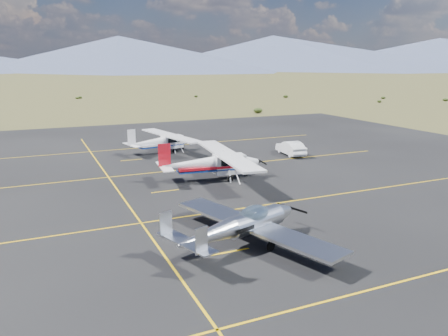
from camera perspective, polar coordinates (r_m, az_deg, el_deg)
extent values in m
plane|color=#383D1C|center=(25.32, 3.72, -6.74)|extent=(1600.00, 1600.00, 0.00)
cube|color=black|center=(31.38, -2.18, -2.67)|extent=(72.00, 72.00, 0.02)
cube|color=#B9BBC0|center=(22.11, 3.89, -7.46)|extent=(4.86, 10.32, 0.14)
ellipsoid|color=#99BFD8|center=(21.92, 3.92, -6.11)|extent=(2.13, 1.62, 0.94)
cube|color=#B9BBC0|center=(19.36, -4.95, -9.61)|extent=(1.86, 3.52, 0.07)
cube|color=#B9BBC0|center=(18.15, -2.96, -9.44)|extent=(0.62, 0.27, 1.15)
cube|color=#B9BBC0|center=(20.03, -7.59, -7.28)|extent=(0.62, 0.27, 1.15)
cylinder|color=black|center=(23.62, 6.98, -7.82)|extent=(0.40, 0.22, 0.39)
cylinder|color=black|center=(21.33, 6.14, -10.12)|extent=(0.48, 0.27, 0.46)
cylinder|color=black|center=(23.09, 0.98, -8.13)|extent=(0.48, 0.27, 0.46)
cube|color=white|center=(33.83, 0.70, 0.54)|extent=(2.48, 1.47, 1.45)
cube|color=white|center=(33.60, 0.35, 1.77)|extent=(2.86, 11.92, 0.15)
cube|color=black|center=(33.77, 0.70, 1.04)|extent=(1.84, 1.45, 0.59)
cube|color=red|center=(33.45, -1.57, 0.20)|extent=(5.47, 1.79, 0.19)
cube|color=red|center=(32.39, -7.79, 1.67)|extent=(0.92, 0.17, 1.72)
cube|color=white|center=(32.58, -7.75, 0.19)|extent=(1.15, 3.50, 0.06)
cylinder|color=black|center=(34.51, 2.89, -0.81)|extent=(0.40, 0.15, 0.39)
cylinder|color=black|center=(32.91, 0.79, -1.43)|extent=(0.48, 0.19, 0.47)
cylinder|color=black|center=(34.99, -0.40, -0.52)|extent=(0.48, 0.19, 0.47)
cube|color=white|center=(44.59, -6.80, 3.44)|extent=(2.21, 1.46, 1.25)
cube|color=white|center=(44.39, -7.03, 4.24)|extent=(3.49, 10.28, 0.13)
cube|color=black|center=(44.54, -6.81, 3.77)|extent=(1.68, 1.38, 0.51)
cube|color=white|center=(44.05, -8.17, 3.15)|extent=(4.76, 2.01, 0.17)
cube|color=white|center=(42.55, -11.98, 3.96)|extent=(0.78, 0.22, 1.48)
cube|color=white|center=(42.67, -11.93, 2.97)|extent=(1.29, 3.05, 0.06)
cylinder|color=black|center=(45.31, -5.43, 2.60)|extent=(0.35, 0.16, 0.33)
cylinder|color=black|center=(43.76, -6.47, 2.23)|extent=(0.42, 0.20, 0.41)
cylinder|color=black|center=(45.44, -7.67, 2.62)|extent=(0.42, 0.20, 0.41)
imported|color=white|center=(43.05, 8.71, 2.62)|extent=(1.88, 4.26, 1.36)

